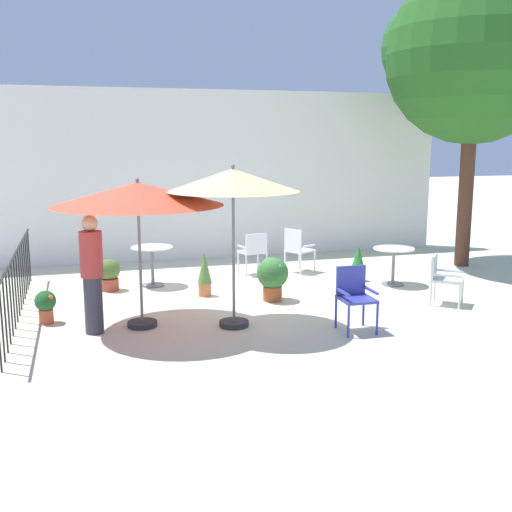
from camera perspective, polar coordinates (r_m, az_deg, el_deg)
The scene contains 18 objects.
ground_plane at distance 10.84m, azimuth -0.02°, elevation -3.94°, with size 60.00×60.00×0.00m, color beige.
villa_facade at distance 14.46m, azimuth -4.46°, elevation 7.41°, with size 11.39×0.30×3.83m, color white.
terrace_railing at distance 10.34m, azimuth -21.11°, elevation -1.52°, with size 0.03×5.38×1.01m.
shade_tree at distance 14.31m, azimuth 19.54°, elevation 17.05°, with size 3.85×3.67×6.28m.
patio_umbrella_0 at distance 9.05m, azimuth -10.81°, elevation 5.53°, with size 2.47×2.47×2.20m.
patio_umbrella_1 at distance 8.90m, azimuth -2.12°, elevation 6.79°, with size 1.91×1.91×2.39m.
cafe_table_0 at distance 11.82m, azimuth -9.51°, elevation -0.24°, with size 0.78×0.78×0.75m.
cafe_table_1 at distance 12.03m, azimuth 12.52°, elevation -0.28°, with size 0.77×0.77×0.71m.
patio_chair_0 at distance 12.58m, azimuth -0.20°, elevation 0.58°, with size 0.56×0.51×0.87m.
patio_chair_1 at distance 12.85m, azimuth 3.81°, elevation 0.78°, with size 0.66×0.65×0.93m.
patio_chair_2 at distance 9.09m, azimuth 9.03°, elevation -3.42°, with size 0.48×0.50×0.93m.
patio_chair_3 at distance 10.83m, azimuth 16.77°, elevation -1.80°, with size 0.66×0.65×0.83m.
potted_plant_0 at distance 12.26m, azimuth 9.35°, elevation -0.57°, with size 0.30×0.30×0.72m.
potted_plant_1 at distance 10.62m, azimuth 1.52°, elevation -1.84°, with size 0.54×0.54×0.76m.
potted_plant_2 at distance 11.66m, azimuth -13.32°, elevation -1.59°, with size 0.40×0.40×0.59m.
potted_plant_3 at distance 9.87m, azimuth -18.76°, elevation -4.24°, with size 0.32×0.32×0.51m.
potted_plant_4 at distance 10.98m, azimuth -4.75°, elevation -1.60°, with size 0.26×0.26×0.78m.
standing_person at distance 9.05m, azimuth -14.83°, elevation -1.53°, with size 0.45×0.45×1.70m.
Camera 1 is at (-2.87, -10.09, 2.75)m, focal length 43.55 mm.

